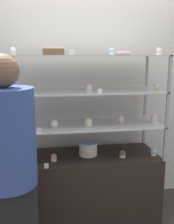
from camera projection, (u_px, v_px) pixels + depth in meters
ground_plane at (87, 216)px, 2.66m from camera, size 20.00×20.00×0.00m
back_wall at (81, 84)px, 2.79m from camera, size 8.00×0.05×2.60m
display_base at (87, 186)px, 2.59m from camera, size 1.37×0.53×0.66m
display_riser_lower at (87, 125)px, 2.46m from camera, size 1.37×0.53×0.31m
display_riser_middle at (87, 92)px, 2.40m from camera, size 1.37×0.53×0.31m
display_riser_upper at (87, 57)px, 2.33m from camera, size 1.37×0.53×0.31m
layer_cake_centerpiece at (88, 148)px, 2.52m from camera, size 0.18×0.18×0.13m
sheet_cake_frosted at (53, 51)px, 2.26m from camera, size 0.18×0.14×0.06m
cupcake_0 at (20, 158)px, 2.36m from camera, size 0.06×0.06×0.07m
cupcake_1 at (54, 158)px, 2.38m from camera, size 0.06×0.06×0.07m
cupcake_2 at (123, 154)px, 2.46m from camera, size 0.06×0.06×0.07m
cupcake_3 at (153, 152)px, 2.51m from camera, size 0.06×0.06×0.07m
price_tag_0 at (46, 166)px, 2.22m from camera, size 0.04×0.00×0.04m
cupcake_4 at (17, 126)px, 2.23m from camera, size 0.07×0.07×0.07m
cupcake_5 at (55, 124)px, 2.30m from camera, size 0.07×0.07×0.07m
cupcake_6 at (88, 122)px, 2.36m from camera, size 0.07×0.07×0.07m
cupcake_7 at (121, 120)px, 2.46m from camera, size 0.07×0.07×0.07m
cupcake_8 at (153, 119)px, 2.50m from camera, size 0.07×0.07×0.07m
price_tag_1 at (39, 130)px, 2.15m from camera, size 0.04×0.00×0.04m
cupcake_9 at (16, 89)px, 2.23m from camera, size 0.05×0.05×0.06m
cupcake_10 at (89, 88)px, 2.29m from camera, size 0.05×0.05×0.06m
cupcake_11 at (157, 87)px, 2.39m from camera, size 0.05×0.05×0.06m
price_tag_2 at (100, 91)px, 2.16m from camera, size 0.04×0.00×0.04m
cupcake_12 at (13, 51)px, 2.13m from camera, size 0.05×0.05×0.06m
cupcake_13 at (112, 52)px, 2.31m from camera, size 0.05×0.05×0.06m
cupcake_14 at (159, 52)px, 2.30m from camera, size 0.05×0.05×0.06m
price_tag_3 at (72, 52)px, 2.06m from camera, size 0.04×0.00×0.04m
donut_glazed at (123, 53)px, 2.38m from camera, size 0.14×0.14×0.04m
customer_figure at (9, 168)px, 1.75m from camera, size 0.38×0.38×1.61m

